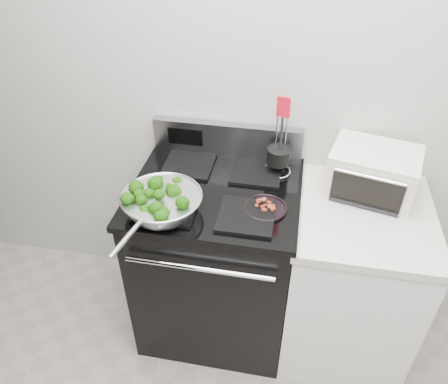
% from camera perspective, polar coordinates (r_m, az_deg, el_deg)
% --- Properties ---
extents(back_wall, '(4.00, 0.02, 2.70)m').
position_cam_1_polar(back_wall, '(2.09, 9.00, 13.78)').
color(back_wall, '#B3B2AA').
rests_on(back_wall, ground).
extents(gas_range, '(0.79, 0.69, 1.13)m').
position_cam_1_polar(gas_range, '(2.34, -0.97, -8.69)').
color(gas_range, black).
rests_on(gas_range, floor).
extents(counter, '(0.62, 0.68, 0.92)m').
position_cam_1_polar(counter, '(2.36, 15.89, -11.11)').
color(counter, white).
rests_on(counter, floor).
extents(skillet, '(0.36, 0.56, 0.08)m').
position_cam_1_polar(skillet, '(1.89, -8.16, -1.29)').
color(skillet, silver).
rests_on(skillet, gas_range).
extents(broccoli_pile, '(0.28, 0.28, 0.10)m').
position_cam_1_polar(broccoli_pile, '(1.88, -8.18, -0.78)').
color(broccoli_pile, black).
rests_on(broccoli_pile, skillet).
extents(bacon_plate, '(0.19, 0.19, 0.04)m').
position_cam_1_polar(bacon_plate, '(1.91, 5.45, -1.86)').
color(bacon_plate, black).
rests_on(bacon_plate, gas_range).
extents(utensil_holder, '(0.13, 0.13, 0.41)m').
position_cam_1_polar(utensil_holder, '(2.12, 7.12, 4.18)').
color(utensil_holder, silver).
rests_on(utensil_holder, gas_range).
extents(toaster_oven, '(0.44, 0.37, 0.22)m').
position_cam_1_polar(toaster_oven, '(2.12, 18.83, 2.49)').
color(toaster_oven, white).
rests_on(toaster_oven, counter).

